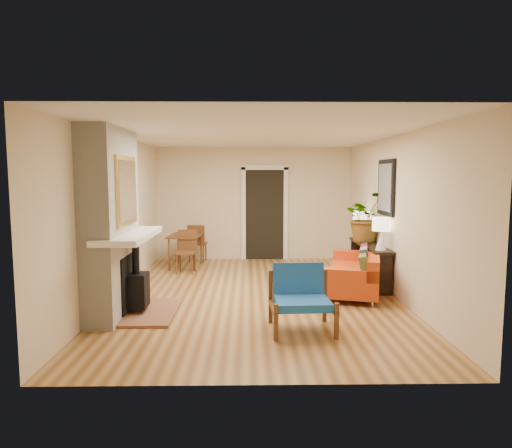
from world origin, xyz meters
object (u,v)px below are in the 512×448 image
object	(u,v)px
ottoman	(301,278)
lamp_far	(361,221)
console_table	(370,252)
lamp_near	(381,230)
blue_chair	(301,294)
houseplant	(366,217)
dining_table	(189,241)
sofa	(358,272)

from	to	relation	value
ottoman	lamp_far	xyz separation A→B (m)	(1.31, 1.25, 0.84)
console_table	lamp_near	size ratio (longest dim) A/B	3.43
blue_chair	console_table	bearing A→B (deg)	57.54
houseplant	dining_table	bearing A→B (deg)	160.35
console_table	blue_chair	bearing A→B (deg)	-122.46
sofa	blue_chair	size ratio (longest dim) A/B	2.55
blue_chair	houseplant	size ratio (longest dim) A/B	0.88
blue_chair	houseplant	bearing A→B (deg)	60.64
dining_table	lamp_near	size ratio (longest dim) A/B	2.98
lamp_far	houseplant	world-z (taller)	houseplant
sofa	console_table	distance (m)	0.72
sofa	houseplant	bearing A→B (deg)	68.88
blue_chair	houseplant	distance (m)	3.19
dining_table	ottoman	bearing A→B (deg)	-43.59
dining_table	lamp_far	distance (m)	3.60
ottoman	lamp_near	distance (m)	1.57
houseplant	console_table	bearing A→B (deg)	-88.07
blue_chair	lamp_near	size ratio (longest dim) A/B	1.51
ottoman	lamp_far	distance (m)	2.00
sofa	console_table	xyz separation A→B (m)	(0.35, 0.58, 0.24)
sofa	console_table	bearing A→B (deg)	58.95
sofa	dining_table	bearing A→B (deg)	145.93
sofa	dining_table	distance (m)	3.77
sofa	houseplant	size ratio (longest dim) A/B	2.25
console_table	lamp_far	distance (m)	0.88
console_table	lamp_near	bearing A→B (deg)	-90.00
lamp_far	houseplant	distance (m)	0.45
ottoman	lamp_near	bearing A→B (deg)	-6.38
lamp_near	houseplant	distance (m)	0.97
ottoman	dining_table	world-z (taller)	dining_table
blue_chair	dining_table	size ratio (longest dim) A/B	0.51
dining_table	lamp_far	xyz separation A→B (m)	(3.47, -0.80, 0.50)
blue_chair	lamp_near	world-z (taller)	lamp_near
blue_chair	ottoman	bearing A→B (deg)	83.41
console_table	lamp_near	xyz separation A→B (m)	(0.00, -0.67, 0.49)
sofa	lamp_far	xyz separation A→B (m)	(0.35, 1.31, 0.73)
sofa	lamp_near	size ratio (longest dim) A/B	3.85
ottoman	lamp_far	size ratio (longest dim) A/B	1.73
houseplant	sofa	bearing A→B (deg)	-111.12
sofa	lamp_far	size ratio (longest dim) A/B	3.85
sofa	lamp_far	bearing A→B (deg)	75.13
console_table	lamp_near	distance (m)	0.83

